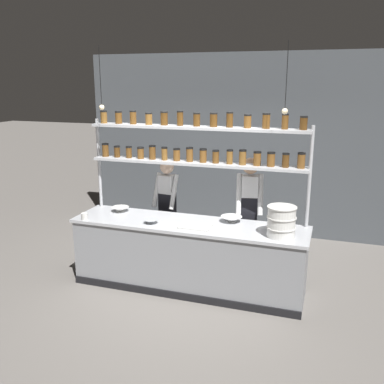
{
  "coord_description": "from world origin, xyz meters",
  "views": [
    {
      "loc": [
        1.72,
        -5.03,
        2.72
      ],
      "look_at": [
        -0.02,
        0.2,
        1.29
      ],
      "focal_mm": 40.0,
      "sensor_mm": 36.0,
      "label": 1
    }
  ],
  "objects_px": {
    "serving_cup_front": "(84,216)",
    "serving_cup_by_board": "(276,224)",
    "chef_left": "(167,205)",
    "prep_bowl_center_front": "(151,221)",
    "chef_center": "(249,210)",
    "spice_shelf_unit": "(197,148)",
    "prep_bowl_near_left": "(120,209)",
    "container_stack": "(281,222)",
    "cutting_board": "(195,227)",
    "prep_bowl_center_back": "(231,219)"
  },
  "relations": [
    {
      "from": "serving_cup_by_board",
      "to": "prep_bowl_center_back",
      "type": "bearing_deg",
      "value": 179.1
    },
    {
      "from": "prep_bowl_near_left",
      "to": "serving_cup_by_board",
      "type": "distance_m",
      "value": 2.19
    },
    {
      "from": "chef_left",
      "to": "cutting_board",
      "type": "distance_m",
      "value": 1.11
    },
    {
      "from": "spice_shelf_unit",
      "to": "chef_left",
      "type": "relative_size",
      "value": 1.88
    },
    {
      "from": "prep_bowl_center_back",
      "to": "serving_cup_front",
      "type": "xyz_separation_m",
      "value": [
        -1.89,
        -0.53,
        0.01
      ]
    },
    {
      "from": "prep_bowl_center_front",
      "to": "serving_cup_front",
      "type": "relative_size",
      "value": 2.02
    },
    {
      "from": "cutting_board",
      "to": "serving_cup_by_board",
      "type": "relative_size",
      "value": 4.59
    },
    {
      "from": "cutting_board",
      "to": "serving_cup_by_board",
      "type": "xyz_separation_m",
      "value": [
        0.96,
        0.35,
        0.03
      ]
    },
    {
      "from": "chef_center",
      "to": "spice_shelf_unit",
      "type": "bearing_deg",
      "value": -172.45
    },
    {
      "from": "chef_center",
      "to": "serving_cup_by_board",
      "type": "relative_size",
      "value": 19.79
    },
    {
      "from": "cutting_board",
      "to": "serving_cup_by_board",
      "type": "bearing_deg",
      "value": 19.77
    },
    {
      "from": "chef_center",
      "to": "prep_bowl_near_left",
      "type": "bearing_deg",
      "value": -178.92
    },
    {
      "from": "chef_left",
      "to": "cutting_board",
      "type": "bearing_deg",
      "value": -42.21
    },
    {
      "from": "spice_shelf_unit",
      "to": "serving_cup_by_board",
      "type": "height_order",
      "value": "spice_shelf_unit"
    },
    {
      "from": "serving_cup_front",
      "to": "container_stack",
      "type": "bearing_deg",
      "value": 3.87
    },
    {
      "from": "container_stack",
      "to": "prep_bowl_center_back",
      "type": "relative_size",
      "value": 1.33
    },
    {
      "from": "chef_left",
      "to": "container_stack",
      "type": "distance_m",
      "value": 1.98
    },
    {
      "from": "chef_left",
      "to": "prep_bowl_center_front",
      "type": "distance_m",
      "value": 0.88
    },
    {
      "from": "chef_center",
      "to": "cutting_board",
      "type": "bearing_deg",
      "value": -139.29
    },
    {
      "from": "cutting_board",
      "to": "serving_cup_front",
      "type": "xyz_separation_m",
      "value": [
        -1.5,
        -0.17,
        0.03
      ]
    },
    {
      "from": "spice_shelf_unit",
      "to": "prep_bowl_near_left",
      "type": "height_order",
      "value": "spice_shelf_unit"
    },
    {
      "from": "spice_shelf_unit",
      "to": "chef_left",
      "type": "bearing_deg",
      "value": 147.85
    },
    {
      "from": "serving_cup_by_board",
      "to": "chef_left",
      "type": "bearing_deg",
      "value": 163.54
    },
    {
      "from": "prep_bowl_center_front",
      "to": "serving_cup_front",
      "type": "bearing_deg",
      "value": -170.75
    },
    {
      "from": "prep_bowl_near_left",
      "to": "prep_bowl_center_front",
      "type": "xyz_separation_m",
      "value": [
        0.62,
        -0.34,
        -0.01
      ]
    },
    {
      "from": "spice_shelf_unit",
      "to": "container_stack",
      "type": "distance_m",
      "value": 1.49
    },
    {
      "from": "container_stack",
      "to": "cutting_board",
      "type": "relative_size",
      "value": 0.94
    },
    {
      "from": "spice_shelf_unit",
      "to": "container_stack",
      "type": "bearing_deg",
      "value": -21.52
    },
    {
      "from": "chef_center",
      "to": "cutting_board",
      "type": "relative_size",
      "value": 4.31
    },
    {
      "from": "prep_bowl_center_back",
      "to": "container_stack",
      "type": "bearing_deg",
      "value": -27.34
    },
    {
      "from": "chef_left",
      "to": "prep_bowl_center_back",
      "type": "height_order",
      "value": "chef_left"
    },
    {
      "from": "prep_bowl_center_back",
      "to": "serving_cup_by_board",
      "type": "distance_m",
      "value": 0.58
    },
    {
      "from": "chef_left",
      "to": "serving_cup_front",
      "type": "height_order",
      "value": "chef_left"
    },
    {
      "from": "cutting_board",
      "to": "prep_bowl_center_back",
      "type": "height_order",
      "value": "prep_bowl_center_back"
    },
    {
      "from": "spice_shelf_unit",
      "to": "serving_cup_front",
      "type": "xyz_separation_m",
      "value": [
        -1.37,
        -0.65,
        -0.9
      ]
    },
    {
      "from": "container_stack",
      "to": "cutting_board",
      "type": "height_order",
      "value": "container_stack"
    },
    {
      "from": "serving_cup_front",
      "to": "serving_cup_by_board",
      "type": "xyz_separation_m",
      "value": [
        2.47,
        0.52,
        -0.0
      ]
    },
    {
      "from": "chef_center",
      "to": "serving_cup_front",
      "type": "relative_size",
      "value": 18.38
    },
    {
      "from": "chef_center",
      "to": "serving_cup_by_board",
      "type": "height_order",
      "value": "chef_center"
    },
    {
      "from": "container_stack",
      "to": "serving_cup_by_board",
      "type": "distance_m",
      "value": 0.39
    },
    {
      "from": "prep_bowl_center_front",
      "to": "container_stack",
      "type": "bearing_deg",
      "value": 0.92
    },
    {
      "from": "chef_center",
      "to": "serving_cup_front",
      "type": "xyz_separation_m",
      "value": [
        -2.05,
        -0.88,
        -0.03
      ]
    },
    {
      "from": "serving_cup_front",
      "to": "serving_cup_by_board",
      "type": "height_order",
      "value": "serving_cup_front"
    },
    {
      "from": "prep_bowl_center_front",
      "to": "serving_cup_by_board",
      "type": "relative_size",
      "value": 2.18
    },
    {
      "from": "serving_cup_by_board",
      "to": "prep_bowl_near_left",
      "type": "bearing_deg",
      "value": -179.14
    },
    {
      "from": "container_stack",
      "to": "serving_cup_by_board",
      "type": "relative_size",
      "value": 4.32
    },
    {
      "from": "serving_cup_by_board",
      "to": "spice_shelf_unit",
      "type": "bearing_deg",
      "value": 173.35
    },
    {
      "from": "spice_shelf_unit",
      "to": "container_stack",
      "type": "xyz_separation_m",
      "value": [
        1.2,
        -0.47,
        -0.76
      ]
    },
    {
      "from": "container_stack",
      "to": "prep_bowl_center_back",
      "type": "xyz_separation_m",
      "value": [
        -0.69,
        0.35,
        -0.15
      ]
    },
    {
      "from": "prep_bowl_near_left",
      "to": "serving_cup_front",
      "type": "distance_m",
      "value": 0.56
    }
  ]
}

